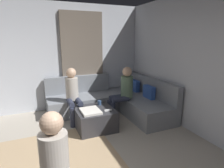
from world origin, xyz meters
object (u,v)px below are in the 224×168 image
Objects in this scene: sectional_couch at (114,101)px; person_on_couch_back at (123,90)px; game_remote at (108,110)px; coffee_mug at (99,103)px; ottoman at (95,119)px; person_on_armchair at (59,168)px; person_on_couch_side at (73,93)px.

sectional_couch is 2.12× the size of person_on_couch_back.
coffee_mug is at bearing -174.29° from game_remote.
game_remote is (0.18, 0.22, 0.22)m from ottoman.
person_on_armchair is (2.07, -1.13, 0.17)m from coffee_mug.
sectional_couch is 1.03m from game_remote.
ottoman is 2.12m from person_on_armchair.
coffee_mug is at bearing -49.35° from sectional_couch.
person_on_couch_side reaches higher than ottoman.
sectional_couch is at bearing 149.47° from game_remote.
person_on_couch_back reaches higher than person_on_armchair.
ottoman is 0.64× the size of person_on_armchair.
game_remote is 0.78m from person_on_couch_back.
sectional_couch reaches higher than game_remote.
coffee_mug is 0.65m from person_on_couch_back.
person_on_couch_side is at bearing 77.43° from person_on_couch_back.
person_on_armchair reaches higher than coffee_mug.
sectional_couch is 3.36× the size of ottoman.
person_on_couch_back reaches higher than ottoman.
game_remote is 2.05m from person_on_armchair.
coffee_mug is 0.08× the size of person_on_armchair.
person_on_couch_side is 1.02× the size of person_on_armchair.
game_remote is 0.12× the size of person_on_couch_side.
game_remote is at bearing 5.71° from coffee_mug.
sectional_couch is at bearing -140.52° from person_on_armchair.
ottoman is 0.96m from person_on_couch_back.
person_on_couch_side is at bearing -123.75° from coffee_mug.
person_on_couch_side is (-0.33, -0.50, 0.19)m from coffee_mug.
person_on_armchair is (1.85, -0.95, 0.43)m from ottoman.
ottoman is 0.78m from person_on_couch_side.
ottoman is at bearing -129.29° from game_remote.
person_on_armchair is (2.55, -1.69, 0.36)m from sectional_couch.
ottoman is at bearing -39.29° from coffee_mug.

